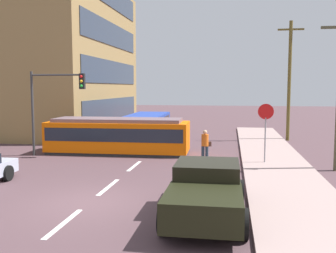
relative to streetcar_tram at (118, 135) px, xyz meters
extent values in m
plane|color=#4E373C|center=(1.85, 0.49, -1.05)|extent=(120.00, 120.00, 0.00)
cube|color=gray|center=(8.65, -3.51, -0.98)|extent=(3.20, 36.00, 0.14)
cube|color=silver|center=(1.85, -11.51, -1.05)|extent=(0.16, 2.40, 0.01)
cube|color=silver|center=(1.85, -7.51, -1.05)|extent=(0.16, 2.40, 0.01)
cube|color=silver|center=(1.85, -3.51, -1.05)|extent=(0.16, 2.40, 0.01)
cube|color=silver|center=(1.85, 6.00, -1.05)|extent=(0.16, 2.40, 0.01)
cube|color=silver|center=(1.85, 12.00, -1.05)|extent=(0.16, 2.40, 0.01)
cube|color=olive|center=(-12.56, 10.72, 5.35)|extent=(17.76, 16.80, 12.80)
cube|color=#2D3847|center=(-3.65, 10.72, 0.87)|extent=(0.06, 14.28, 1.92)
cube|color=#2D3847|center=(-3.65, 10.72, 4.07)|extent=(0.06, 14.28, 1.92)
cube|color=#2D3847|center=(-3.65, 10.72, 7.27)|extent=(0.06, 14.28, 1.92)
cube|color=#F05F05|center=(0.00, 0.00, -0.06)|extent=(8.23, 2.71, 1.69)
cube|color=#2D2D2D|center=(0.00, 0.00, -0.98)|extent=(8.06, 2.58, 0.15)
cube|color=#675259|center=(0.00, 0.00, 0.88)|extent=(7.40, 2.32, 0.20)
cube|color=#1E232D|center=(0.00, 0.00, 0.14)|extent=(7.90, 2.74, 0.74)
cube|color=#223B98|center=(0.37, 6.36, 0.02)|extent=(2.63, 6.00, 1.55)
cube|color=black|center=(0.44, 3.44, 0.25)|extent=(2.25, 0.17, 0.93)
cube|color=black|center=(0.37, 6.36, 0.30)|extent=(2.65, 5.11, 0.62)
cylinder|color=black|center=(0.42, 4.46, -0.60)|extent=(2.57, 0.96, 0.90)
cylinder|color=black|center=(0.33, 8.26, -0.60)|extent=(2.57, 0.96, 0.90)
cylinder|color=#293644|center=(5.08, -2.04, -0.63)|extent=(0.16, 0.16, 0.85)
cylinder|color=#293644|center=(5.28, -2.04, -0.63)|extent=(0.16, 0.16, 0.85)
cylinder|color=#D95E18|center=(5.18, -2.04, 0.10)|extent=(0.36, 0.36, 0.60)
sphere|color=tan|center=(5.18, -2.04, 0.51)|extent=(0.22, 0.22, 0.22)
cube|color=#513328|center=(5.40, -1.99, -0.10)|extent=(0.21, 0.13, 0.24)
cube|color=black|center=(5.77, -10.35, -0.38)|extent=(2.04, 5.01, 0.65)
cube|color=black|center=(5.77, -9.80, 0.22)|extent=(1.91, 1.91, 0.55)
cube|color=black|center=(5.78, -11.72, 0.01)|extent=(2.02, 2.26, 0.12)
cylinder|color=black|center=(4.76, -8.85, -0.65)|extent=(0.29, 0.80, 0.80)
cylinder|color=black|center=(6.76, -8.84, -0.65)|extent=(0.29, 0.80, 0.80)
cylinder|color=black|center=(4.78, -11.85, -0.65)|extent=(0.29, 0.80, 0.80)
cylinder|color=black|center=(6.78, -11.84, -0.65)|extent=(0.29, 0.80, 0.80)
cylinder|color=black|center=(-2.53, -7.22, -0.73)|extent=(0.24, 0.65, 0.64)
cube|color=navy|center=(-3.86, 4.00, -0.54)|extent=(1.82, 4.04, 0.55)
cube|color=black|center=(-3.86, 3.85, -0.06)|extent=(1.65, 2.23, 0.40)
cylinder|color=black|center=(-4.76, 5.19, -0.73)|extent=(0.23, 0.64, 0.64)
cylinder|color=black|center=(-3.01, 5.22, -0.73)|extent=(0.23, 0.64, 0.64)
cylinder|color=black|center=(-4.72, 2.78, -0.73)|extent=(0.23, 0.64, 0.64)
cylinder|color=black|center=(-2.97, 2.81, -0.73)|extent=(0.23, 0.64, 0.64)
cube|color=maroon|center=(-3.28, 9.51, -0.54)|extent=(1.89, 4.63, 0.55)
cube|color=black|center=(-3.29, 9.36, -0.06)|extent=(1.70, 2.56, 0.40)
cylinder|color=black|center=(-4.14, 10.91, -0.73)|extent=(0.24, 0.65, 0.64)
cylinder|color=black|center=(-2.36, 10.86, -0.73)|extent=(0.24, 0.65, 0.64)
cylinder|color=black|center=(-4.21, 8.16, -0.73)|extent=(0.24, 0.65, 0.64)
cylinder|color=black|center=(-2.43, 8.11, -0.73)|extent=(0.24, 0.65, 0.64)
cylinder|color=gray|center=(8.14, -2.15, 0.19)|extent=(0.07, 0.07, 2.20)
cylinder|color=red|center=(8.14, -2.15, 1.59)|extent=(0.76, 0.04, 0.76)
cylinder|color=#333333|center=(-4.44, -1.57, 1.29)|extent=(0.14, 0.14, 4.69)
cylinder|color=#333333|center=(-2.97, -1.57, 3.44)|extent=(2.94, 0.10, 0.10)
cube|color=black|center=(-1.50, -1.57, 3.09)|extent=(0.28, 0.24, 0.84)
sphere|color=red|center=(-1.50, -1.70, 3.34)|extent=(0.16, 0.16, 0.16)
sphere|color=gold|center=(-1.50, -1.70, 3.09)|extent=(0.16, 0.16, 0.16)
sphere|color=green|center=(-1.50, -1.70, 2.84)|extent=(0.16, 0.16, 0.16)
cylinder|color=brown|center=(10.53, 7.18, 3.19)|extent=(0.24, 0.24, 8.48)
cube|color=brown|center=(10.53, 7.18, 6.83)|extent=(1.80, 0.12, 0.12)
camera|label=1|loc=(6.44, -21.33, 2.75)|focal=40.95mm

